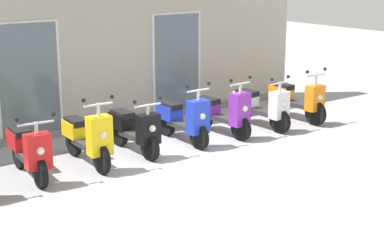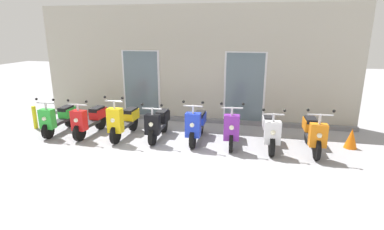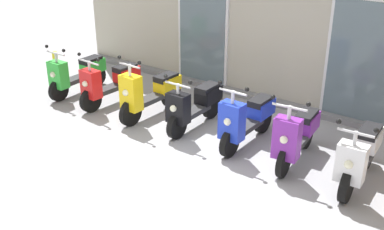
# 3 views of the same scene
# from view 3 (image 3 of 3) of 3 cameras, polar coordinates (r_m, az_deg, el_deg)

# --- Properties ---
(ground_plane) EXTENTS (40.00, 40.00, 0.00)m
(ground_plane) POSITION_cam_3_polar(r_m,az_deg,el_deg) (7.31, -2.80, -6.44)
(ground_plane) COLOR #939399
(storefront_facade) EXTENTS (10.29, 0.50, 3.71)m
(storefront_facade) POSITION_cam_3_polar(r_m,az_deg,el_deg) (9.40, 10.66, 12.03)
(storefront_facade) COLOR #B2AD9E
(storefront_facade) RESTS_ON ground_plane
(scooter_green) EXTENTS (0.58, 1.55, 1.15)m
(scooter_green) POSITION_cam_3_polar(r_m,az_deg,el_deg) (10.28, -13.82, 4.96)
(scooter_green) COLOR black
(scooter_green) RESTS_ON ground_plane
(scooter_red) EXTENTS (0.63, 1.55, 1.15)m
(scooter_red) POSITION_cam_3_polar(r_m,az_deg,el_deg) (9.55, -9.92, 3.91)
(scooter_red) COLOR black
(scooter_red) RESTS_ON ground_plane
(scooter_yellow) EXTENTS (0.56, 1.63, 1.28)m
(scooter_yellow) POSITION_cam_3_polar(r_m,az_deg,el_deg) (8.87, -5.15, 2.75)
(scooter_yellow) COLOR black
(scooter_yellow) RESTS_ON ground_plane
(scooter_black) EXTENTS (0.59, 1.52, 1.11)m
(scooter_black) POSITION_cam_3_polar(r_m,az_deg,el_deg) (8.39, 0.32, 1.23)
(scooter_black) COLOR black
(scooter_black) RESTS_ON ground_plane
(scooter_blue) EXTENTS (0.56, 1.56, 1.24)m
(scooter_blue) POSITION_cam_3_polar(r_m,az_deg,el_deg) (7.84, 6.70, -0.48)
(scooter_blue) COLOR black
(scooter_blue) RESTS_ON ground_plane
(scooter_purple) EXTENTS (0.59, 1.55, 1.25)m
(scooter_purple) POSITION_cam_3_polar(r_m,az_deg,el_deg) (7.42, 12.63, -2.32)
(scooter_purple) COLOR black
(scooter_purple) RESTS_ON ground_plane
(scooter_white) EXTENTS (0.55, 1.58, 1.16)m
(scooter_white) POSITION_cam_3_polar(r_m,az_deg,el_deg) (7.12, 19.79, -4.66)
(scooter_white) COLOR black
(scooter_white) RESTS_ON ground_plane
(curb_bollard) EXTENTS (0.12, 0.12, 0.70)m
(curb_bollard) POSITION_cam_3_polar(r_m,az_deg,el_deg) (11.15, -16.22, 5.68)
(curb_bollard) COLOR yellow
(curb_bollard) RESTS_ON ground_plane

